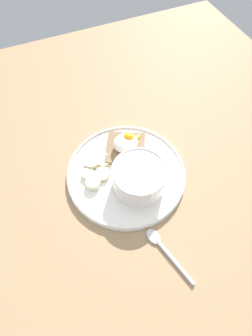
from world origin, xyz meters
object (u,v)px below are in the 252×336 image
at_px(poached_egg, 126,142).
at_px(banana_slice_left, 103,160).
at_px(banana_slice_back, 88,174).
at_px(oatmeal_bowl, 139,177).
at_px(banana_slice_inner, 92,163).
at_px(banana_slice_front, 102,174).
at_px(spoon, 164,249).
at_px(banana_slice_right, 93,183).
at_px(toast_slice, 126,149).

bearing_deg(poached_egg, banana_slice_left, 8.38).
bearing_deg(poached_egg, banana_slice_back, 16.44).
bearing_deg(oatmeal_bowl, banana_slice_inner, -49.66).
height_order(oatmeal_bowl, banana_slice_back, oatmeal_bowl).
distance_m(banana_slice_front, spoon, 0.21).
distance_m(banana_slice_right, banana_slice_inner, 0.05).
relative_size(banana_slice_right, spoon, 0.36).
relative_size(banana_slice_left, banana_slice_back, 1.01).
bearing_deg(banana_slice_right, spoon, 113.29).
distance_m(banana_slice_left, spoon, 0.24).
bearing_deg(banana_slice_front, toast_slice, -150.32).
bearing_deg(banana_slice_back, banana_slice_right, 95.95).
height_order(toast_slice, banana_slice_right, banana_slice_right).
bearing_deg(banana_slice_right, oatmeal_bowl, 157.07).
bearing_deg(banana_slice_left, spoon, 99.46).
relative_size(banana_slice_front, banana_slice_left, 1.10).
bearing_deg(spoon, banana_slice_left, -80.54).
relative_size(banana_slice_front, banana_slice_back, 1.11).
relative_size(oatmeal_bowl, spoon, 0.90).
height_order(toast_slice, banana_slice_front, same).
relative_size(toast_slice, banana_slice_inner, 3.32).
distance_m(oatmeal_bowl, banana_slice_right, 0.10).
height_order(poached_egg, banana_slice_back, poached_egg).
xyz_separation_m(toast_slice, banana_slice_back, (0.11, 0.03, -0.00)).
height_order(poached_egg, banana_slice_left, poached_egg).
relative_size(oatmeal_bowl, banana_slice_inner, 3.19).
distance_m(banana_slice_front, banana_slice_right, 0.03).
xyz_separation_m(banana_slice_back, banana_slice_right, (-0.00, 0.03, 0.00)).
xyz_separation_m(oatmeal_bowl, banana_slice_right, (0.09, -0.04, -0.02)).
relative_size(poached_egg, banana_slice_front, 1.72).
distance_m(banana_slice_back, banana_slice_right, 0.03).
relative_size(oatmeal_bowl, banana_slice_back, 2.88).
xyz_separation_m(banana_slice_left, banana_slice_right, (0.04, 0.05, 0.00)).
bearing_deg(banana_slice_right, poached_egg, -151.05).
bearing_deg(oatmeal_bowl, toast_slice, -96.14).
bearing_deg(oatmeal_bowl, banana_slice_left, -59.63).
height_order(banana_slice_front, banana_slice_back, same).
distance_m(oatmeal_bowl, banana_slice_front, 0.09).
bearing_deg(banana_slice_back, spoon, 111.33).
xyz_separation_m(banana_slice_front, banana_slice_inner, (0.01, -0.04, 0.00)).
bearing_deg(toast_slice, banana_slice_back, 16.34).
distance_m(oatmeal_bowl, banana_slice_inner, 0.12).
bearing_deg(banana_slice_back, toast_slice, -163.66).
xyz_separation_m(banana_slice_back, spoon, (-0.08, 0.21, -0.01)).
height_order(banana_slice_front, banana_slice_right, banana_slice_right).
distance_m(toast_slice, poached_egg, 0.02).
bearing_deg(toast_slice, poached_egg, -156.89).
bearing_deg(poached_egg, spoon, 84.40).
bearing_deg(toast_slice, banana_slice_inner, 3.68).
bearing_deg(banana_slice_inner, banana_slice_back, 54.21).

